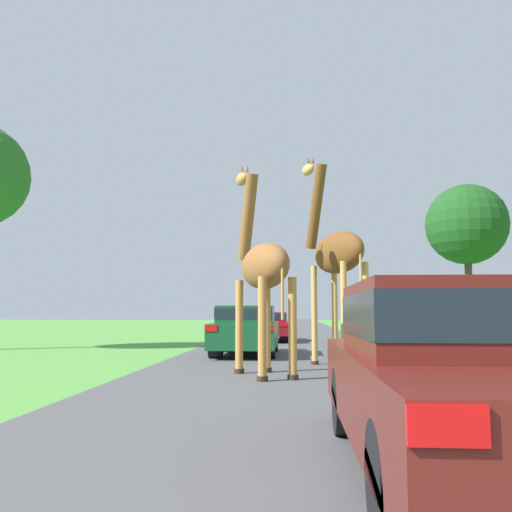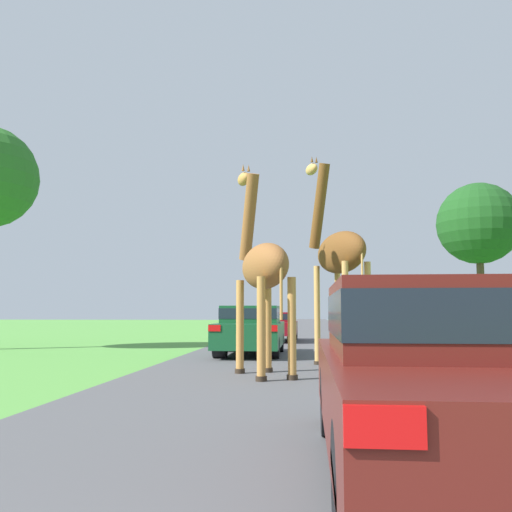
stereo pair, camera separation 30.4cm
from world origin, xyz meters
TOP-DOWN VIEW (x-y plane):
  - road at (0.00, 30.00)m, footprint 6.56×120.00m
  - giraffe_near_road at (-0.49, 11.14)m, footprint 1.55×2.66m
  - giraffe_companion at (1.17, 13.15)m, footprint 1.62×2.82m
  - car_lead_maroon at (1.41, 4.56)m, footprint 1.72×4.70m
  - car_queue_right at (-0.99, 23.81)m, footprint 1.88×4.02m
  - car_queue_left at (-1.28, 16.39)m, footprint 1.84×4.20m
  - tree_right_cluster at (10.19, 31.68)m, footprint 4.64×4.64m

SIDE VIEW (x-z plane):
  - road at x=0.00m, z-range 0.00..0.00m
  - car_queue_right at x=-0.99m, z-range 0.07..1.32m
  - car_queue_left at x=-1.28m, z-range 0.04..1.50m
  - car_lead_maroon at x=1.41m, z-range 0.05..1.58m
  - giraffe_near_road at x=-0.49m, z-range -0.15..4.53m
  - giraffe_companion at x=1.17m, z-range -0.03..5.40m
  - tree_right_cluster at x=10.19m, z-range 1.95..10.56m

